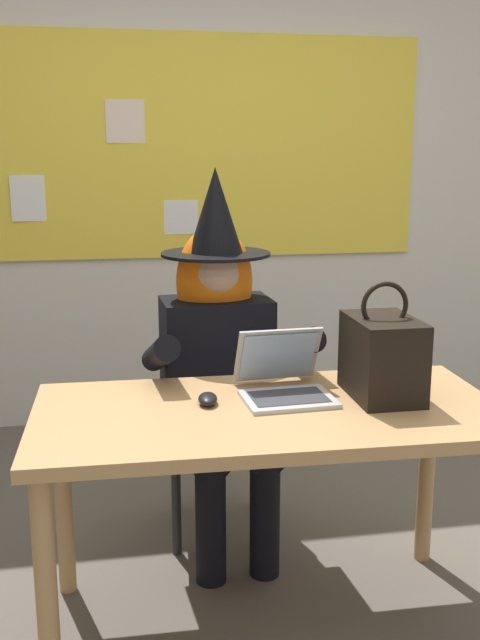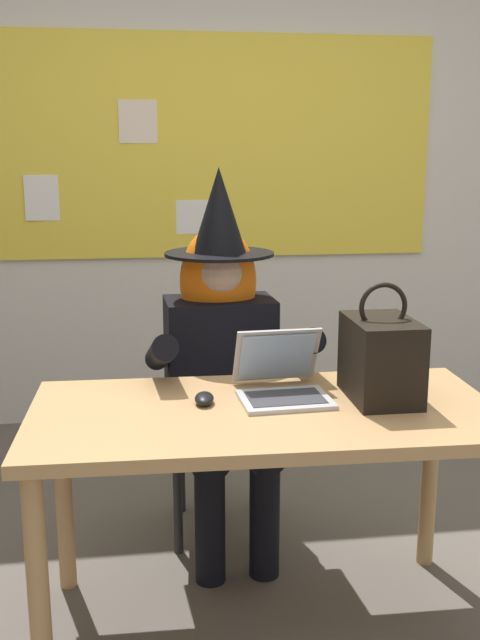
% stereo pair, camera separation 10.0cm
% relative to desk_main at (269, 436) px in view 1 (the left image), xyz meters
% --- Properties ---
extents(ground_plane, '(24.00, 24.00, 0.00)m').
position_rel_desk_main_xyz_m(ground_plane, '(0.07, 0.03, -0.66)').
color(ground_plane, '#5B544C').
extents(wall_back_bulletin, '(6.30, 2.23, 2.99)m').
position_rel_desk_main_xyz_m(wall_back_bulletin, '(0.07, 2.04, 0.85)').
color(wall_back_bulletin, silver).
rests_on(wall_back_bulletin, ground).
extents(desk_main, '(1.46, 0.74, 0.75)m').
position_rel_desk_main_xyz_m(desk_main, '(0.00, 0.00, 0.00)').
color(desk_main, tan).
rests_on(desk_main, ground).
extents(chair_at_desk, '(0.46, 0.46, 0.90)m').
position_rel_desk_main_xyz_m(chair_at_desk, '(-0.06, 0.72, -0.15)').
color(chair_at_desk, black).
rests_on(chair_at_desk, ground).
extents(person_costumed, '(0.61, 0.68, 1.47)m').
position_rel_desk_main_xyz_m(person_costumed, '(-0.06, 0.59, 0.14)').
color(person_costumed, black).
rests_on(person_costumed, ground).
extents(laptop, '(0.30, 0.33, 0.21)m').
position_rel_desk_main_xyz_m(laptop, '(0.07, 0.11, 0.14)').
color(laptop, '#B7B7BC').
rests_on(laptop, desk_main).
extents(computer_mouse, '(0.07, 0.11, 0.03)m').
position_rel_desk_main_xyz_m(computer_mouse, '(-0.18, 0.07, 0.11)').
color(computer_mouse, black).
rests_on(computer_mouse, desk_main).
extents(handbag, '(0.20, 0.30, 0.38)m').
position_rel_desk_main_xyz_m(handbag, '(0.38, 0.04, 0.23)').
color(handbag, black).
rests_on(handbag, desk_main).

